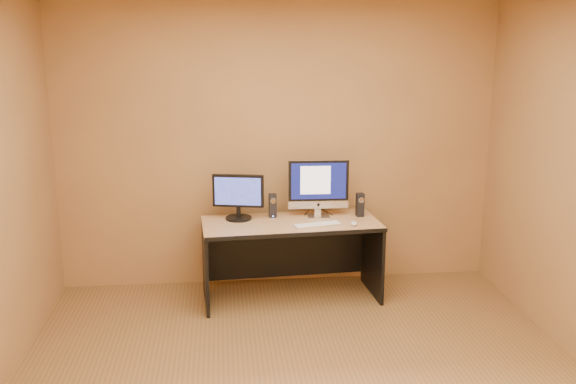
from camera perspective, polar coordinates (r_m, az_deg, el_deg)
walls at (r=3.92m, az=1.75°, el=-0.72°), size 4.00×4.00×2.60m
desk at (r=5.67m, az=0.26°, el=-6.10°), size 1.57×0.77×0.71m
imac at (r=5.66m, az=2.75°, el=0.35°), size 0.55×0.22×0.52m
second_monitor at (r=5.61m, az=-4.44°, el=-0.46°), size 0.50×0.32×0.40m
speaker_left at (r=5.68m, az=-1.38°, el=-1.22°), size 0.07×0.07×0.21m
speaker_right at (r=5.74m, az=6.42°, el=-1.14°), size 0.07×0.07×0.21m
keyboard at (r=5.46m, az=2.63°, el=-2.91°), size 0.42×0.20×0.02m
mouse at (r=5.49m, az=5.88°, el=-2.78°), size 0.07×0.10×0.03m
cable_a at (r=5.86m, az=3.46°, el=-1.79°), size 0.08×0.20×0.01m
cable_b at (r=5.84m, az=1.68°, el=-1.84°), size 0.06×0.16×0.01m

